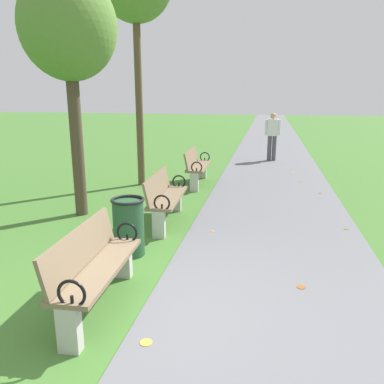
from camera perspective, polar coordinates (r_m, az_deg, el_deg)
name	(u,v)px	position (r m, az deg, el deg)	size (l,w,h in m)	color
ground_plane	(139,315)	(4.29, -7.81, -17.63)	(80.00, 80.00, 0.00)	#42722D
paved_walkway	(271,136)	(21.55, 11.66, 8.11)	(2.84, 44.00, 0.02)	slate
park_bench_1	(95,266)	(4.29, -14.23, -10.62)	(0.53, 1.62, 0.90)	#7A664C
park_bench_2	(165,197)	(6.85, -4.00, -0.71)	(0.55, 1.62, 0.90)	#7A664C
park_bench_3	(197,166)	(9.79, 0.69, 3.92)	(0.53, 1.62, 0.90)	#7A664C
tree_1	(68,30)	(7.50, -17.86, 21.96)	(1.68, 1.68, 4.31)	#4C3D2D
pedestrian_walking	(272,134)	(13.50, 11.84, 8.42)	(0.53, 0.25, 1.62)	#4C4C56
trash_bin	(129,227)	(5.58, -9.37, -5.08)	(0.48, 0.48, 0.84)	#234C2D
scattered_leaves	(215,225)	(6.84, 3.43, -4.84)	(4.99, 9.19, 0.02)	#BC842D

